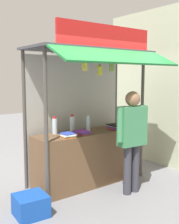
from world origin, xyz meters
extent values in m
plane|color=gray|center=(0.00, 0.00, 0.00)|extent=(20.00, 20.00, 0.00)
cube|color=brown|center=(0.00, 0.00, 0.47)|extent=(2.05, 0.61, 0.95)
cylinder|color=#4C4742|center=(-1.02, -0.30, 1.17)|extent=(0.06, 0.06, 2.34)
cylinder|color=#4C4742|center=(1.02, -0.30, 1.17)|extent=(0.06, 0.06, 2.34)
cylinder|color=#4C4742|center=(-1.02, 0.45, 1.17)|extent=(0.06, 0.06, 2.34)
cylinder|color=#4C4742|center=(1.02, 0.45, 1.17)|extent=(0.06, 0.06, 2.34)
cube|color=#B7B2A8|center=(0.00, 0.45, 1.14)|extent=(2.01, 0.04, 2.29)
cube|color=#3F3F44|center=(0.00, -0.03, 2.36)|extent=(2.25, 0.95, 0.04)
cube|color=#1E7A38|center=(0.00, -0.75, 2.22)|extent=(2.21, 0.51, 0.26)
cube|color=red|center=(0.00, -0.45, 2.55)|extent=(1.84, 0.04, 0.35)
cylinder|color=#59544C|center=(0.00, -0.40, 2.26)|extent=(1.95, 0.02, 0.02)
cylinder|color=silver|center=(0.80, 0.02, 1.07)|extent=(0.08, 0.08, 0.24)
cylinder|color=white|center=(0.80, 0.02, 1.20)|extent=(0.05, 0.05, 0.03)
cylinder|color=silver|center=(-0.23, 0.21, 1.08)|extent=(0.09, 0.09, 0.27)
cylinder|color=red|center=(-0.23, 0.21, 1.23)|extent=(0.06, 0.06, 0.04)
cylinder|color=silver|center=(0.01, 0.06, 1.07)|extent=(0.08, 0.08, 0.24)
cylinder|color=white|center=(0.01, 0.06, 1.21)|extent=(0.05, 0.05, 0.03)
cylinder|color=silver|center=(-0.59, 0.19, 1.08)|extent=(0.08, 0.08, 0.26)
cylinder|color=red|center=(-0.59, 0.19, 1.23)|extent=(0.05, 0.05, 0.04)
cube|color=red|center=(-0.22, -0.10, 0.95)|extent=(0.23, 0.27, 0.01)
cube|color=blue|center=(-0.23, -0.10, 0.96)|extent=(0.23, 0.27, 0.01)
cube|color=red|center=(-0.23, -0.09, 0.97)|extent=(0.21, 0.25, 0.01)
cube|color=blue|center=(-0.23, -0.09, 0.98)|extent=(0.23, 0.27, 0.01)
cube|color=purple|center=(-0.24, -0.10, 1.00)|extent=(0.21, 0.25, 0.01)
cube|color=orange|center=(-0.58, -0.18, 0.95)|extent=(0.21, 0.24, 0.01)
cube|color=red|center=(-0.57, -0.17, 0.96)|extent=(0.20, 0.24, 0.01)
cube|color=green|center=(-0.57, -0.17, 0.97)|extent=(0.22, 0.25, 0.01)
cube|color=white|center=(-0.58, -0.16, 0.98)|extent=(0.22, 0.25, 0.01)
cube|color=white|center=(-0.57, -0.18, 0.99)|extent=(0.22, 0.25, 0.01)
cube|color=white|center=(-0.56, -0.17, 1.00)|extent=(0.22, 0.25, 0.01)
cube|color=blue|center=(-0.57, -0.17, 1.01)|extent=(0.21, 0.25, 0.01)
cube|color=orange|center=(0.95, -0.11, 0.95)|extent=(0.20, 0.24, 0.01)
cube|color=blue|center=(0.94, -0.11, 0.96)|extent=(0.20, 0.24, 0.01)
cube|color=orange|center=(0.94, -0.12, 0.97)|extent=(0.20, 0.24, 0.01)
cube|color=blue|center=(0.94, -0.12, 0.97)|extent=(0.20, 0.24, 0.01)
cube|color=red|center=(0.53, -0.12, 0.95)|extent=(0.25, 0.31, 0.01)
cube|color=orange|center=(0.53, -0.11, 0.96)|extent=(0.24, 0.30, 0.01)
cube|color=purple|center=(0.52, -0.11, 0.97)|extent=(0.27, 0.32, 0.01)
cube|color=purple|center=(0.54, -0.11, 0.98)|extent=(0.24, 0.30, 0.01)
cube|color=blue|center=(0.54, -0.12, 0.99)|extent=(0.26, 0.32, 0.01)
cube|color=yellow|center=(0.54, -0.11, 1.00)|extent=(0.25, 0.30, 0.01)
cube|color=white|center=(0.53, -0.11, 1.01)|extent=(0.25, 0.31, 0.01)
cube|color=black|center=(0.53, -0.11, 1.02)|extent=(0.27, 0.32, 0.01)
cube|color=black|center=(0.53, -0.11, 1.03)|extent=(0.26, 0.32, 0.01)
cylinder|color=#332D23|center=(-0.10, -0.40, 2.18)|extent=(0.01, 0.01, 0.12)
cylinder|color=olive|center=(-0.10, -0.40, 2.10)|extent=(0.04, 0.04, 0.04)
ellipsoid|color=yellow|center=(-0.07, -0.40, 2.01)|extent=(0.03, 0.08, 0.16)
ellipsoid|color=yellow|center=(-0.08, -0.39, 2.01)|extent=(0.06, 0.07, 0.17)
ellipsoid|color=yellow|center=(-0.09, -0.37, 2.02)|extent=(0.09, 0.04, 0.16)
ellipsoid|color=yellow|center=(-0.11, -0.39, 2.01)|extent=(0.07, 0.05, 0.17)
ellipsoid|color=yellow|center=(-0.12, -0.40, 2.01)|extent=(0.04, 0.07, 0.16)
ellipsoid|color=yellow|center=(-0.12, -0.42, 2.02)|extent=(0.06, 0.09, 0.16)
ellipsoid|color=yellow|center=(-0.11, -0.43, 2.01)|extent=(0.08, 0.06, 0.17)
ellipsoid|color=yellow|center=(-0.09, -0.43, 2.01)|extent=(0.08, 0.04, 0.16)
ellipsoid|color=yellow|center=(-0.08, -0.42, 2.01)|extent=(0.06, 0.06, 0.17)
cylinder|color=#332D23|center=(0.15, -0.40, 2.21)|extent=(0.01, 0.01, 0.06)
cylinder|color=olive|center=(0.15, -0.40, 2.16)|extent=(0.04, 0.04, 0.04)
ellipsoid|color=#7FA042|center=(0.17, -0.41, 2.08)|extent=(0.04, 0.09, 0.16)
ellipsoid|color=#7FA042|center=(0.16, -0.38, 2.08)|extent=(0.09, 0.08, 0.17)
ellipsoid|color=#7FA042|center=(0.15, -0.38, 2.07)|extent=(0.08, 0.04, 0.16)
ellipsoid|color=#7FA042|center=(0.13, -0.39, 2.07)|extent=(0.07, 0.07, 0.16)
ellipsoid|color=#7FA042|center=(0.12, -0.41, 2.07)|extent=(0.05, 0.08, 0.16)
ellipsoid|color=#7FA042|center=(0.13, -0.43, 2.08)|extent=(0.09, 0.08, 0.17)
ellipsoid|color=#7FA042|center=(0.14, -0.43, 2.08)|extent=(0.09, 0.04, 0.16)
ellipsoid|color=#7FA042|center=(0.16, -0.42, 2.08)|extent=(0.07, 0.08, 0.17)
cylinder|color=#332D23|center=(-0.40, -0.40, 2.21)|extent=(0.01, 0.01, 0.07)
cylinder|color=olive|center=(-0.40, -0.40, 2.16)|extent=(0.04, 0.04, 0.04)
ellipsoid|color=yellow|center=(-0.38, -0.40, 2.08)|extent=(0.04, 0.07, 0.15)
ellipsoid|color=yellow|center=(-0.39, -0.39, 2.07)|extent=(0.06, 0.06, 0.15)
ellipsoid|color=yellow|center=(-0.39, -0.38, 2.07)|extent=(0.07, 0.04, 0.15)
ellipsoid|color=yellow|center=(-0.40, -0.39, 2.07)|extent=(0.06, 0.05, 0.15)
ellipsoid|color=yellow|center=(-0.42, -0.40, 2.08)|extent=(0.05, 0.08, 0.15)
ellipsoid|color=yellow|center=(-0.42, -0.42, 2.08)|extent=(0.06, 0.08, 0.15)
ellipsoid|color=yellow|center=(-0.41, -0.42, 2.07)|extent=(0.06, 0.05, 0.15)
ellipsoid|color=yellow|center=(-0.39, -0.43, 2.08)|extent=(0.08, 0.04, 0.15)
ellipsoid|color=yellow|center=(-0.38, -0.42, 2.08)|extent=(0.06, 0.07, 0.15)
cylinder|color=#383842|center=(0.19, -0.77, 0.40)|extent=(0.13, 0.13, 0.81)
cylinder|color=#383842|center=(0.38, -0.77, 0.40)|extent=(0.13, 0.13, 0.81)
cube|color=#3F8C59|center=(0.29, -0.77, 1.13)|extent=(0.49, 0.24, 0.64)
cylinder|color=#3F8C59|center=(0.02, -0.77, 1.17)|extent=(0.10, 0.10, 0.54)
cylinder|color=#3F8C59|center=(0.55, -0.77, 1.17)|extent=(0.10, 0.10, 0.54)
sphere|color=#936B4C|center=(0.29, -0.77, 1.57)|extent=(0.24, 0.24, 0.24)
cube|color=#194CB2|center=(-1.38, -0.48, 0.15)|extent=(0.46, 0.46, 0.30)
cube|color=beige|center=(1.97, 0.30, 1.68)|extent=(0.20, 2.40, 3.36)
camera|label=1|loc=(-2.94, -3.90, 1.92)|focal=44.80mm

